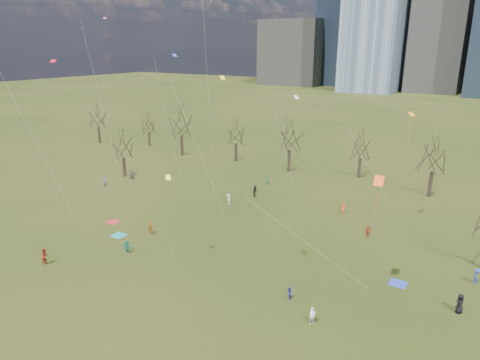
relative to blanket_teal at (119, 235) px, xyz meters
The scene contains 21 objects.
ground 13.04m from the blanket_teal, 18.59° to the right, with size 500.00×500.00×0.00m, color black.
downtown_skyline 210.37m from the blanket_teal, 87.25° to the left, with size 212.50×78.00×118.00m.
bare_tree_row 35.79m from the blanket_teal, 69.64° to the left, with size 113.04×29.80×9.50m.
blanket_teal is the anchor object (origin of this frame).
blanket_navy 31.80m from the blanket_teal, 11.82° to the left, with size 1.60×1.50×0.03m, color #253AB0.
blanket_crimson 4.54m from the blanket_teal, 146.34° to the left, with size 1.60×1.50×0.03m, color #B22328.
person_1 26.77m from the blanket_teal, ahead, with size 0.55×0.36×1.50m, color white.
person_2 9.16m from the blanket_teal, 96.62° to the right, with size 0.89×0.69×1.83m, color #9E2816.
person_4 3.86m from the blanket_teal, 40.44° to the left, with size 0.95×0.40×1.62m, color #CB6716.
person_5 5.05m from the blanket_teal, 31.88° to the right, with size 1.36×0.43×1.46m, color #1C7F65.
person_6 36.88m from the blanket_teal, ahead, with size 0.87×0.57×1.79m, color black.
person_7 19.94m from the blanket_teal, 143.18° to the left, with size 0.62×0.41×1.71m, color #874890.
person_8 23.40m from the blanket_teal, ahead, with size 0.59×0.46×1.21m, color #2B249F.
person_9 16.87m from the blanket_teal, 71.53° to the left, with size 0.99×0.57×1.53m, color white.
person_10 29.87m from the blanket_teal, 31.07° to the left, with size 0.90×0.38×1.54m, color #AD3518.
person_11 22.71m from the blanket_teal, 131.43° to the left, with size 1.70×0.54×1.83m, color slate.
person_12 29.74m from the blanket_teal, 46.51° to the left, with size 0.69×0.45×1.42m, color #E94E19.
person_13 27.32m from the blanket_teal, 77.33° to the left, with size 0.59×0.39×1.62m, color #1A7643.
person_14 21.99m from the blanket_teal, 71.45° to the left, with size 0.84×0.66×1.74m, color black.
person_15 38.88m from the blanket_teal, 15.62° to the left, with size 1.01×0.58×1.57m, color #263FA5.
kites_airborne 24.31m from the blanket_teal, 33.02° to the left, with size 68.06×32.47×28.51m.
Camera 1 is at (25.00, -28.13, 21.90)m, focal length 32.00 mm.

